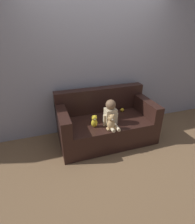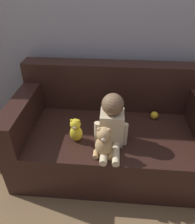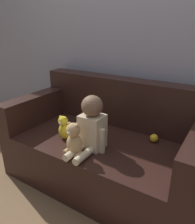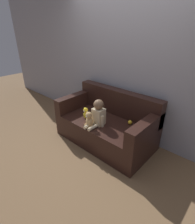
# 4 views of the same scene
# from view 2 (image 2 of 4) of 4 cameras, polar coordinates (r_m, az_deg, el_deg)

# --- Properties ---
(ground_plane) EXTENTS (12.00, 12.00, 0.00)m
(ground_plane) POSITION_cam_2_polar(r_m,az_deg,el_deg) (2.22, 3.22, -12.83)
(ground_plane) COLOR brown
(wall_back) EXTENTS (8.00, 0.05, 2.60)m
(wall_back) POSITION_cam_2_polar(r_m,az_deg,el_deg) (2.06, 5.07, 25.18)
(wall_back) COLOR #93939E
(wall_back) RESTS_ON ground_plane
(couch) EXTENTS (1.68, 0.88, 0.89)m
(couch) POSITION_cam_2_polar(r_m,az_deg,el_deg) (2.04, 3.56, -5.55)
(couch) COLOR black
(couch) RESTS_ON ground_plane
(person_baby) EXTENTS (0.26, 0.36, 0.43)m
(person_baby) POSITION_cam_2_polar(r_m,az_deg,el_deg) (1.66, 3.52, -2.91)
(person_baby) COLOR beige
(person_baby) RESTS_ON couch
(teddy_bear_brown) EXTENTS (0.15, 0.12, 0.26)m
(teddy_bear_brown) POSITION_cam_2_polar(r_m,az_deg,el_deg) (1.59, 1.50, -8.07)
(teddy_bear_brown) COLOR tan
(teddy_bear_brown) RESTS_ON couch
(plush_toy_side) EXTENTS (0.10, 0.10, 0.21)m
(plush_toy_side) POSITION_cam_2_polar(r_m,az_deg,el_deg) (1.74, -5.79, -4.73)
(plush_toy_side) COLOR yellow
(plush_toy_side) RESTS_ON couch
(toy_ball) EXTENTS (0.07, 0.07, 0.07)m
(toy_ball) POSITION_cam_2_polar(r_m,az_deg,el_deg) (2.08, 14.56, -0.81)
(toy_ball) COLOR gold
(toy_ball) RESTS_ON couch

